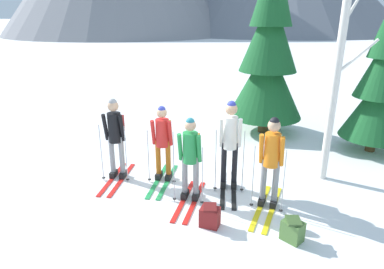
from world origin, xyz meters
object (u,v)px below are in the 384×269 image
at_px(skier_in_red, 163,139).
at_px(skier_in_orange, 272,158).
at_px(skier_in_white, 230,139).
at_px(pine_tree_mid, 269,52).
at_px(backpack_on_snow_front, 210,216).
at_px(pine_tree_near, 383,81).
at_px(skier_in_green, 190,155).
at_px(skier_in_black, 115,134).
at_px(backpack_on_snow_beside, 293,230).
at_px(birch_tree_tall, 336,83).

distance_m(skier_in_red, skier_in_orange, 2.31).
bearing_deg(skier_in_white, pine_tree_mid, 70.79).
xyz_separation_m(skier_in_orange, backpack_on_snow_front, (-1.09, -0.71, -0.79)).
xyz_separation_m(skier_in_white, skier_in_orange, (0.70, -0.68, -0.08)).
distance_m(pine_tree_near, backpack_on_snow_front, 5.77).
xyz_separation_m(skier_in_green, skier_in_orange, (1.47, -0.19, 0.06)).
bearing_deg(backpack_on_snow_front, pine_tree_near, 40.03).
relative_size(skier_in_red, pine_tree_near, 0.41).
bearing_deg(pine_tree_mid, pine_tree_near, -28.99).
distance_m(skier_in_black, backpack_on_snow_beside, 3.99).
relative_size(pine_tree_near, backpack_on_snow_beside, 10.26).
relative_size(skier_in_red, backpack_on_snow_beside, 4.16).
bearing_deg(backpack_on_snow_front, skier_in_red, 120.31).
bearing_deg(skier_in_white, skier_in_orange, -44.23).
height_order(skier_in_green, skier_in_orange, skier_in_orange).
relative_size(skier_in_white, pine_tree_near, 0.45).
bearing_deg(skier_in_white, skier_in_green, -147.13).
bearing_deg(backpack_on_snow_front, skier_in_green, 112.47).
relative_size(backpack_on_snow_front, backpack_on_snow_beside, 0.96).
bearing_deg(skier_in_green, skier_in_white, 32.87).
distance_m(skier_in_orange, pine_tree_mid, 4.53).
relative_size(skier_in_green, pine_tree_mid, 0.32).
bearing_deg(birch_tree_tall, backpack_on_snow_front, -142.48).
relative_size(skier_in_black, skier_in_orange, 1.02).
bearing_deg(pine_tree_mid, backpack_on_snow_front, -108.26).
distance_m(skier_in_red, birch_tree_tall, 3.69).
height_order(pine_tree_near, backpack_on_snow_front, pine_tree_near).
xyz_separation_m(pine_tree_mid, backpack_on_snow_beside, (-0.34, -5.31, -2.19)).
height_order(skier_in_green, pine_tree_mid, pine_tree_mid).
bearing_deg(pine_tree_near, skier_in_black, -163.78).
relative_size(skier_in_red, skier_in_green, 1.00).
bearing_deg(skier_in_white, birch_tree_tall, 14.03).
distance_m(skier_in_black, pine_tree_near, 6.54).
height_order(skier_in_black, pine_tree_near, pine_tree_near).
bearing_deg(backpack_on_snow_front, birch_tree_tall, 37.52).
distance_m(skier_in_green, birch_tree_tall, 3.27).
height_order(skier_in_white, backpack_on_snow_beside, skier_in_white).
bearing_deg(skier_in_red, pine_tree_near, 19.52).
height_order(skier_in_orange, birch_tree_tall, birch_tree_tall).
relative_size(skier_in_red, skier_in_white, 0.89).
relative_size(skier_in_black, pine_tree_mid, 0.34).
relative_size(skier_in_green, pine_tree_near, 0.41).
xyz_separation_m(skier_in_green, birch_tree_tall, (2.87, 1.02, 1.18)).
distance_m(pine_tree_mid, backpack_on_snow_beside, 5.76).
distance_m(skier_in_red, backpack_on_snow_beside, 3.16).
distance_m(birch_tree_tall, backpack_on_snow_front, 3.69).
xyz_separation_m(skier_in_white, backpack_on_snow_front, (-0.39, -1.39, -0.87)).
distance_m(skier_in_green, backpack_on_snow_front, 1.22).
height_order(skier_in_white, pine_tree_near, pine_tree_near).
bearing_deg(backpack_on_snow_beside, skier_in_white, 117.91).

